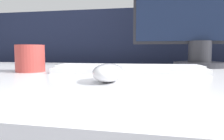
% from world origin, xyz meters
% --- Properties ---
extents(partition_panel, '(5.00, 0.03, 1.06)m').
position_xyz_m(partition_panel, '(0.00, 0.60, 0.53)').
color(partition_panel, black).
rests_on(partition_panel, ground_plane).
extents(computer_mouse_near, '(0.08, 0.13, 0.04)m').
position_xyz_m(computer_mouse_near, '(-0.06, -0.18, 0.78)').
color(computer_mouse_near, silver).
rests_on(computer_mouse_near, desk).
extents(keyboard, '(0.46, 0.16, 0.02)m').
position_xyz_m(keyboard, '(-0.04, 0.01, 0.77)').
color(keyboard, silver).
rests_on(keyboard, desk).
extents(mug, '(0.09, 0.09, 0.08)m').
position_xyz_m(mug, '(-0.35, -0.02, 0.80)').
color(mug, '#A33833').
rests_on(mug, desk).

